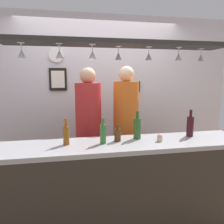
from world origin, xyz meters
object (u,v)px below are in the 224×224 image
(bottle_beer_amber_tall, at_px, (66,135))
(picture_frame_caricature, at_px, (58,79))
(person_right_orange_shirt, at_px, (126,118))
(bottle_beer_green_import, at_px, (103,133))
(person_middle_red_shirt, at_px, (89,121))
(cupcake, at_px, (160,138))
(picture_frame_lower_pair, at_px, (131,87))
(bottle_champagne_green, at_px, (137,128))
(bottle_beer_brown_stubby, at_px, (118,135))
(wall_clock, at_px, (56,55))
(bottle_wine_dark_red, at_px, (190,126))

(bottle_beer_amber_tall, height_order, picture_frame_caricature, picture_frame_caricature)
(person_right_orange_shirt, distance_m, bottle_beer_green_import, 0.87)
(person_middle_red_shirt, bearing_deg, bottle_beer_green_import, -84.32)
(cupcake, height_order, picture_frame_caricature, picture_frame_caricature)
(bottle_beer_amber_tall, relative_size, cupcake, 3.33)
(person_right_orange_shirt, bearing_deg, picture_frame_lower_pair, 68.61)
(bottle_champagne_green, relative_size, bottle_beer_green_import, 1.15)
(bottle_beer_brown_stubby, relative_size, picture_frame_caricature, 0.53)
(wall_clock, bearing_deg, bottle_wine_dark_red, -41.45)
(bottle_beer_green_import, height_order, wall_clock, wall_clock)
(bottle_beer_brown_stubby, xyz_separation_m, picture_frame_lower_pair, (0.53, 1.35, 0.43))
(bottle_champagne_green, bearing_deg, picture_frame_lower_pair, 77.07)
(picture_frame_caricature, bearing_deg, bottle_beer_green_import, -71.25)
(bottle_champagne_green, height_order, picture_frame_caricature, picture_frame_caricature)
(bottle_beer_amber_tall, bearing_deg, bottle_champagne_green, 5.64)
(person_middle_red_shirt, bearing_deg, bottle_beer_brown_stubby, -71.65)
(person_middle_red_shirt, relative_size, bottle_beer_brown_stubby, 9.76)
(bottle_beer_brown_stubby, bearing_deg, wall_clock, 115.68)
(bottle_beer_green_import, xyz_separation_m, picture_frame_caricature, (-0.48, 1.40, 0.52))
(bottle_champagne_green, distance_m, cupcake, 0.26)
(bottle_beer_amber_tall, bearing_deg, cupcake, -4.10)
(bottle_beer_brown_stubby, xyz_separation_m, bottle_champagne_green, (0.23, 0.06, 0.05))
(bottle_champagne_green, relative_size, bottle_beer_amber_tall, 1.15)
(bottle_beer_amber_tall, height_order, cupcake, bottle_beer_amber_tall)
(bottle_beer_green_import, bearing_deg, bottle_beer_amber_tall, 174.81)
(picture_frame_lower_pair, height_order, picture_frame_caricature, picture_frame_caricature)
(picture_frame_caricature, bearing_deg, bottle_beer_brown_stubby, -64.81)
(person_right_orange_shirt, relative_size, bottle_beer_amber_tall, 6.84)
(bottle_wine_dark_red, bearing_deg, wall_clock, 138.55)
(wall_clock, bearing_deg, picture_frame_lower_pair, 0.30)
(person_right_orange_shirt, height_order, picture_frame_caricature, person_right_orange_shirt)
(cupcake, height_order, wall_clock, wall_clock)
(person_right_orange_shirt, relative_size, bottle_wine_dark_red, 5.93)
(bottle_beer_amber_tall, bearing_deg, person_middle_red_shirt, 68.74)
(bottle_beer_brown_stubby, bearing_deg, person_middle_red_shirt, 108.35)
(bottle_wine_dark_red, distance_m, bottle_beer_green_import, 1.00)
(cupcake, bearing_deg, person_right_orange_shirt, 100.89)
(picture_frame_lower_pair, bearing_deg, bottle_beer_green_import, -116.07)
(bottle_beer_green_import, bearing_deg, person_middle_red_shirt, 95.68)
(bottle_wine_dark_red, bearing_deg, cupcake, -163.55)
(cupcake, bearing_deg, bottle_champagne_green, 144.59)
(bottle_champagne_green, relative_size, picture_frame_caricature, 0.88)
(bottle_wine_dark_red, height_order, picture_frame_caricature, picture_frame_caricature)
(bottle_beer_amber_tall, height_order, picture_frame_lower_pair, picture_frame_lower_pair)
(cupcake, bearing_deg, bottle_beer_brown_stubby, 168.60)
(picture_frame_caricature, distance_m, wall_clock, 0.36)
(person_middle_red_shirt, distance_m, bottle_champagne_green, 0.80)
(bottle_champagne_green, height_order, wall_clock, wall_clock)
(bottle_beer_amber_tall, distance_m, cupcake, 0.95)
(person_right_orange_shirt, xyz_separation_m, bottle_beer_amber_tall, (-0.79, -0.73, 0.00))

